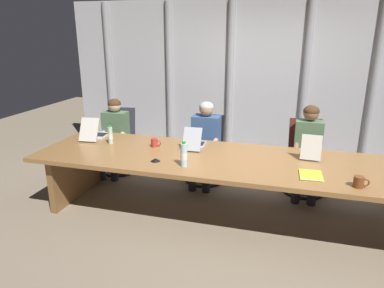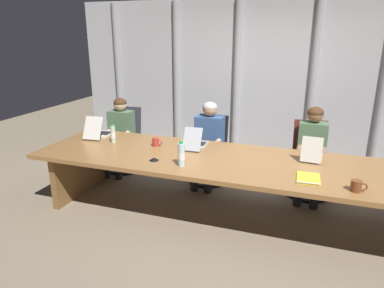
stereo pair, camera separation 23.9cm
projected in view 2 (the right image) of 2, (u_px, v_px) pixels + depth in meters
The scene contains 18 objects.
ground_plane at pixel (242, 219), 4.15m from camera, with size 13.41×13.41×0.00m, color #7F705B.
conference_table at pixel (245, 171), 3.97m from camera, with size 4.98×1.27×0.73m.
curtain_backdrop at pixel (272, 85), 5.59m from camera, with size 6.70×0.16×2.63m.
laptop_left_end at pixel (99, 132), 4.88m from camera, with size 0.29×0.51×0.30m.
laptop_left_mid at pixel (196, 143), 4.42m from camera, with size 0.24×0.46×0.28m.
laptop_center at pixel (312, 155), 3.99m from camera, with size 0.24×0.39×0.29m.
office_chair_left_end at pixel (125, 146), 5.64m from camera, with size 0.60×0.60×0.98m.
office_chair_left_mid at pixel (210, 156), 5.19m from camera, with size 0.60×0.60×0.96m.
office_chair_center at pixel (308, 167), 4.75m from camera, with size 0.60×0.61×0.98m.
person_left_end at pixel (119, 131), 5.40m from camera, with size 0.41×0.56×1.16m.
person_left_mid at pixel (208, 138), 4.95m from camera, with size 0.41×0.55×1.19m.
person_center at pixel (312, 148), 4.50m from camera, with size 0.37×0.55×1.22m.
water_bottle_primary at pixel (181, 155), 3.76m from camera, with size 0.07×0.07×0.28m.
water_bottle_secondary at pixel (113, 134), 4.59m from camera, with size 0.06×0.06×0.24m.
coffee_mug_near at pixel (357, 186), 3.17m from camera, with size 0.14×0.10×0.11m.
coffee_mug_far at pixel (156, 142), 4.46m from camera, with size 0.13×0.08×0.11m.
conference_mic_left_side at pixel (154, 159), 3.96m from camera, with size 0.11×0.11×0.04m, color black.
spiral_notepad at pixel (308, 178), 3.45m from camera, with size 0.23×0.32×0.03m.
Camera 2 is at (0.66, -3.68, 2.10)m, focal length 32.83 mm.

